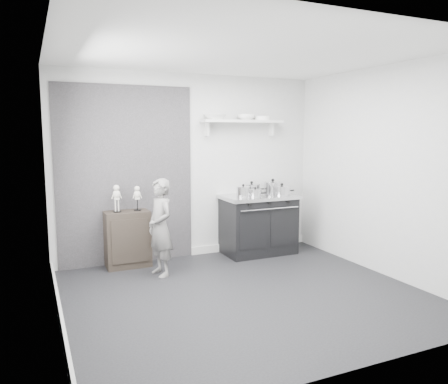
% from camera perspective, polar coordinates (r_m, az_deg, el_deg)
% --- Properties ---
extents(ground, '(4.00, 4.00, 0.00)m').
position_cam_1_polar(ground, '(5.17, 2.62, -13.20)').
color(ground, black).
rests_on(ground, ground).
extents(room_shell, '(4.02, 3.62, 2.71)m').
position_cam_1_polar(room_shell, '(4.93, 1.03, 5.30)').
color(room_shell, silver).
rests_on(room_shell, ground).
extents(wall_shelf, '(1.30, 0.26, 0.24)m').
position_cam_1_polar(wall_shelf, '(6.69, 2.39, 9.13)').
color(wall_shelf, silver).
rests_on(wall_shelf, room_shell).
extents(stove, '(1.13, 0.71, 0.91)m').
position_cam_1_polar(stove, '(6.74, 4.51, -4.17)').
color(stove, black).
rests_on(stove, ground).
extents(side_cabinet, '(0.60, 0.35, 0.78)m').
position_cam_1_polar(side_cabinet, '(6.21, -12.48, -6.01)').
color(side_cabinet, black).
rests_on(side_cabinet, ground).
extents(child, '(0.39, 0.52, 1.27)m').
position_cam_1_polar(child, '(5.71, -8.30, -4.61)').
color(child, slate).
rests_on(child, ground).
extents(pot_front_left, '(0.29, 0.21, 0.19)m').
position_cam_1_polar(pot_front_left, '(6.45, 2.54, 0.06)').
color(pot_front_left, silver).
rests_on(pot_front_left, stove).
extents(pot_back_left, '(0.35, 0.26, 0.20)m').
position_cam_1_polar(pot_back_left, '(6.74, 3.62, 0.40)').
color(pot_back_left, silver).
rests_on(pot_back_left, stove).
extents(pot_back_right, '(0.36, 0.28, 0.23)m').
position_cam_1_polar(pot_back_right, '(6.89, 6.39, 0.62)').
color(pot_back_right, silver).
rests_on(pot_back_right, stove).
extents(pot_front_right, '(0.34, 0.26, 0.19)m').
position_cam_1_polar(pot_front_right, '(6.66, 7.56, 0.19)').
color(pot_front_right, silver).
rests_on(pot_front_right, stove).
extents(pot_front_center, '(0.27, 0.19, 0.15)m').
position_cam_1_polar(pot_front_center, '(6.46, 4.12, -0.13)').
color(pot_front_center, silver).
rests_on(pot_front_center, stove).
extents(skeleton_full, '(0.12, 0.08, 0.43)m').
position_cam_1_polar(skeleton_full, '(6.07, -13.85, -0.56)').
color(skeleton_full, beige).
rests_on(skeleton_full, side_cabinet).
extents(skeleton_torso, '(0.11, 0.07, 0.39)m').
position_cam_1_polar(skeleton_torso, '(6.13, -11.27, -0.57)').
color(skeleton_torso, beige).
rests_on(skeleton_torso, side_cabinet).
extents(bowl_large, '(0.31, 0.31, 0.08)m').
position_cam_1_polar(bowl_large, '(6.50, -1.17, 9.79)').
color(bowl_large, white).
rests_on(bowl_large, wall_shelf).
extents(bowl_small, '(0.26, 0.26, 0.08)m').
position_cam_1_polar(bowl_small, '(6.71, 2.90, 9.74)').
color(bowl_small, white).
rests_on(bowl_small, wall_shelf).
extents(plate_stack, '(0.25, 0.25, 0.06)m').
position_cam_1_polar(plate_stack, '(6.84, 4.98, 9.59)').
color(plate_stack, white).
rests_on(plate_stack, wall_shelf).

